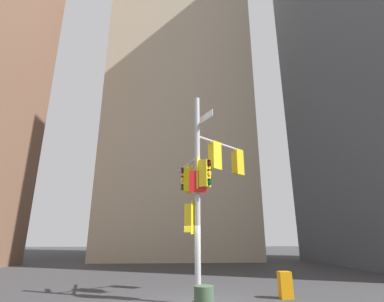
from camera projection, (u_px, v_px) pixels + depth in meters
name	position (u px, v px, depth m)	size (l,w,h in m)	color
building_mid_block	(178.00, 96.00, 37.00)	(15.40, 15.40, 39.88)	tan
signal_pole_assembly	(204.00, 181.00, 10.92)	(2.92, 2.84, 7.49)	#B2B2B5
newspaper_box	(285.00, 285.00, 10.25)	(0.45, 0.36, 0.91)	orange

